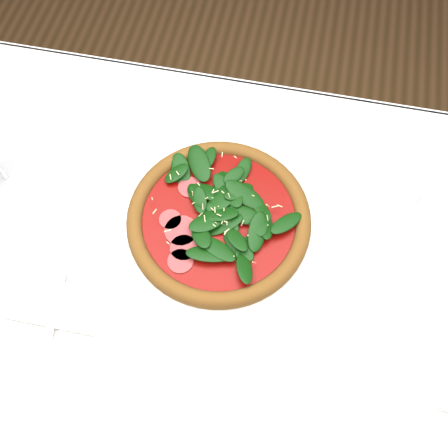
# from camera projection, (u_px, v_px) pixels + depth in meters

# --- Properties ---
(ground) EXTENTS (6.00, 6.00, 0.00)m
(ground) POSITION_uv_depth(u_px,v_px,m) (204.00, 355.00, 1.50)
(ground) COLOR brown
(ground) RESTS_ON ground
(dining_table) EXTENTS (1.21, 0.81, 0.75)m
(dining_table) POSITION_uv_depth(u_px,v_px,m) (191.00, 282.00, 0.92)
(dining_table) COLOR white
(dining_table) RESTS_ON ground
(plate) EXTENTS (0.36, 0.36, 0.02)m
(plate) POSITION_uv_depth(u_px,v_px,m) (219.00, 223.00, 0.85)
(plate) COLOR white
(plate) RESTS_ON dining_table
(pizza) EXTENTS (0.38, 0.38, 0.04)m
(pizza) POSITION_uv_depth(u_px,v_px,m) (219.00, 218.00, 0.83)
(pizza) COLOR brown
(pizza) RESTS_ON plate
(napkin) EXTENTS (0.15, 0.07, 0.01)m
(napkin) POSITION_uv_depth(u_px,v_px,m) (57.00, 307.00, 0.79)
(napkin) COLOR white
(napkin) RESTS_ON dining_table
(fork) EXTENTS (0.04, 0.14, 0.00)m
(fork) POSITION_uv_depth(u_px,v_px,m) (59.00, 289.00, 0.79)
(fork) COLOR silver
(fork) RESTS_ON napkin
(saucer_far) EXTENTS (0.15, 0.15, 0.01)m
(saucer_far) POSITION_uv_depth(u_px,v_px,m) (389.00, 171.00, 0.89)
(saucer_far) COLOR white
(saucer_far) RESTS_ON dining_table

